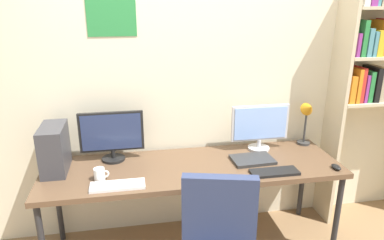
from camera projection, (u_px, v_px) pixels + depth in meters
wall_back at (184, 81)px, 2.92m from camera, size 4.65×0.11×2.60m
desk at (193, 171)px, 2.73m from camera, size 2.25×0.68×0.74m
bookshelf at (379, 62)px, 2.96m from camera, size 0.83×0.28×2.17m
monitor_left at (112, 135)px, 2.74m from camera, size 0.49×0.18×0.39m
monitor_right at (260, 126)px, 2.94m from camera, size 0.48×0.18×0.38m
pc_tower at (54, 149)px, 2.58m from camera, size 0.17×0.34×0.34m
desk_lamp at (308, 115)px, 3.01m from camera, size 0.11×0.15×0.41m
keyboard_left at (118, 186)px, 2.40m from camera, size 0.37×0.13×0.02m
keyboard_right at (274, 172)px, 2.58m from camera, size 0.35×0.13×0.02m
computer_mouse at (336, 167)px, 2.65m from camera, size 0.06×0.10×0.03m
laptop_closed at (252, 160)px, 2.78m from camera, size 0.33×0.24×0.02m
coffee_mug at (100, 174)px, 2.48m from camera, size 0.11×0.08×0.09m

